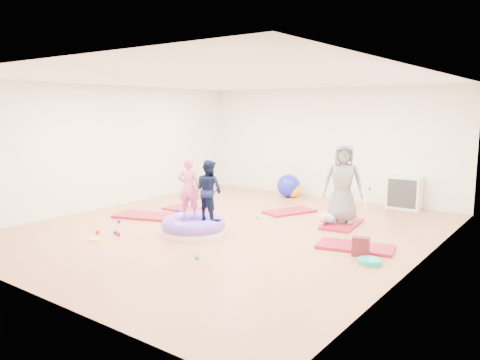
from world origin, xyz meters
The scene contains 19 objects.
room centered at (0.00, 0.00, 1.40)m, with size 7.01×8.01×2.81m.
gym_mat_front_left centered at (-2.00, -0.31, 0.03)m, with size 1.34×0.67×0.06m, color maroon.
gym_mat_mid_left centered at (-1.77, 0.67, 0.02)m, with size 1.09×0.55×0.05m, color maroon.
gym_mat_center_back centered at (0.20, 1.86, 0.02)m, with size 1.12×0.56×0.05m, color maroon.
gym_mat_right centered at (2.44, 0.19, 0.03)m, with size 1.22×0.61×0.05m, color maroon.
gym_mat_rear_right centered at (1.61, 1.49, 0.02)m, with size 1.16×0.58×0.05m, color maroon.
inflatable_cushion centered at (-0.27, -0.75, 0.14)m, with size 1.17×1.17×0.37m.
child_pink centered at (-0.41, -0.71, 0.90)m, with size 0.41×0.27×1.12m, color #FC5D94.
child_navy centered at (0.02, -0.64, 0.88)m, with size 0.53×0.41×1.09m, color black.
adult_caregiver centered at (1.58, 1.54, 0.84)m, with size 0.77×0.50×1.58m, color slate.
infant centered at (1.37, 1.25, 0.16)m, with size 0.36×0.37×0.21m.
ball_pit_balls centered at (-0.68, -0.55, 0.04)m, with size 3.65×3.79×0.07m.
exercise_ball_blue centered at (-0.78, 3.44, 0.30)m, with size 0.60×0.60×0.60m, color #1A20BA.
exercise_ball_orange centered at (-0.64, 3.47, 0.20)m, with size 0.41×0.41×0.41m, color orange.
infant_play_gym centered at (1.25, 3.19, 0.33)m, with size 0.65×0.62×0.50m.
cube_shelf centered at (2.08, 3.79, 0.37)m, with size 0.75×0.37×0.75m.
balance_disc centered at (2.93, -0.43, 0.04)m, with size 0.35×0.35×0.08m, color #18B19F.
backpack centered at (2.66, -0.14, 0.15)m, with size 0.26×0.16×0.30m, color #B1273D.
yellow_toy centered at (-1.37, -2.07, 0.02)m, with size 0.22×0.22×0.03m, color yellow.
Camera 1 is at (5.35, -6.88, 2.25)m, focal length 35.00 mm.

